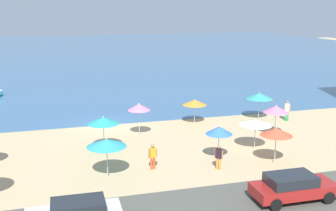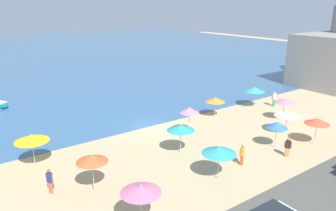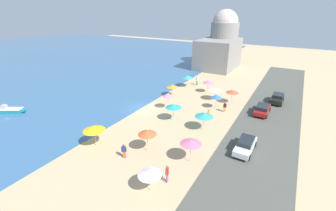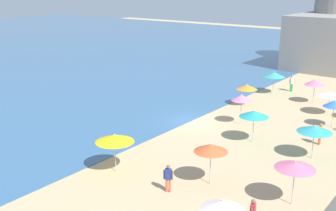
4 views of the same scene
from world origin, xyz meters
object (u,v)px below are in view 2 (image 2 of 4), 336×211
object	(u,v)px
beach_umbrella_12	(219,150)
bather_3	(288,146)
beach_umbrella_8	(287,114)
beach_umbrella_9	(285,100)
beach_umbrella_3	(32,138)
beach_umbrella_2	(190,110)
beach_umbrella_0	(141,189)
bather_0	(242,153)
beach_umbrella_4	(317,121)
beach_umbrella_7	(215,100)
bather_2	(50,180)
bather_1	(274,98)
beach_umbrella_6	(92,158)
beach_umbrella_5	(277,125)
beach_umbrella_10	(181,128)
beach_umbrella_1	(255,89)

from	to	relation	value
beach_umbrella_12	bather_3	size ratio (longest dim) A/B	1.52
beach_umbrella_8	beach_umbrella_9	bearing A→B (deg)	38.91
beach_umbrella_3	beach_umbrella_8	world-z (taller)	beach_umbrella_3
beach_umbrella_2	beach_umbrella_8	distance (m)	8.86
beach_umbrella_0	bather_0	xyz separation A→B (m)	(9.72, 1.73, -1.38)
beach_umbrella_4	beach_umbrella_12	size ratio (longest dim) A/B	1.00
beach_umbrella_7	bather_2	xyz separation A→B (m)	(-18.51, -4.57, -0.95)
bather_1	beach_umbrella_6	bearing A→B (deg)	-169.28
beach_umbrella_5	bather_3	xyz separation A→B (m)	(-0.66, -1.62, -1.13)
beach_umbrella_3	beach_umbrella_10	xyz separation A→B (m)	(10.00, -4.58, -0.03)
beach_umbrella_3	beach_umbrella_9	distance (m)	23.74
beach_umbrella_2	beach_umbrella_6	size ratio (longest dim) A/B	1.02
beach_umbrella_0	beach_umbrella_9	xyz separation A→B (m)	(20.54, 5.91, -0.19)
beach_umbrella_8	beach_umbrella_4	bearing A→B (deg)	-90.57
beach_umbrella_1	beach_umbrella_7	distance (m)	6.01
beach_umbrella_10	bather_1	bearing A→B (deg)	12.01
beach_umbrella_1	beach_umbrella_12	xyz separation A→B (m)	(-14.75, -9.36, 0.02)
beach_umbrella_9	bather_0	size ratio (longest dim) A/B	1.50
beach_umbrella_4	beach_umbrella_7	world-z (taller)	beach_umbrella_4
bather_3	beach_umbrella_1	bearing A→B (deg)	51.61
beach_umbrella_9	beach_umbrella_1	bearing A→B (deg)	77.39
beach_umbrella_6	bather_1	bearing A→B (deg)	10.72
beach_umbrella_1	beach_umbrella_2	xyz separation A→B (m)	(-11.29, -2.07, 0.23)
beach_umbrella_5	bather_3	size ratio (longest dim) A/B	1.48
beach_umbrella_7	bather_0	xyz separation A→B (m)	(-5.87, -9.03, -0.96)
beach_umbrella_0	bather_0	size ratio (longest dim) A/B	1.56
bather_0	bather_2	xyz separation A→B (m)	(-12.64, 4.47, 0.02)
beach_umbrella_0	beach_umbrella_6	world-z (taller)	beach_umbrella_6
beach_umbrella_2	bather_0	world-z (taller)	beach_umbrella_2
beach_umbrella_10	bather_3	bearing A→B (deg)	-40.02
beach_umbrella_10	bather_1	xyz separation A→B (m)	(16.45, 3.50, -1.19)
beach_umbrella_7	beach_umbrella_9	bearing A→B (deg)	-44.38
beach_umbrella_8	beach_umbrella_7	bearing A→B (deg)	105.36
beach_umbrella_0	bather_1	distance (m)	25.53
beach_umbrella_0	beach_umbrella_8	distance (m)	17.93
beach_umbrella_1	beach_umbrella_8	xyz separation A→B (m)	(-4.02, -7.12, -0.18)
beach_umbrella_3	beach_umbrella_8	bearing A→B (deg)	-18.94
beach_umbrella_5	beach_umbrella_10	world-z (taller)	beach_umbrella_10
beach_umbrella_12	bather_1	size ratio (longest dim) A/B	1.34
beach_umbrella_2	beach_umbrella_9	size ratio (longest dim) A/B	1.08
beach_umbrella_7	beach_umbrella_8	world-z (taller)	beach_umbrella_8
beach_umbrella_8	bather_1	distance (m)	8.54
beach_umbrella_1	bather_3	size ratio (longest dim) A/B	1.53
beach_umbrella_5	beach_umbrella_6	xyz separation A→B (m)	(-14.88, 2.63, 0.28)
beach_umbrella_2	beach_umbrella_10	size ratio (longest dim) A/B	1.06
beach_umbrella_6	bather_0	distance (m)	10.87
beach_umbrella_4	beach_umbrella_8	size ratio (longest dim) A/B	1.05
beach_umbrella_0	bather_0	world-z (taller)	beach_umbrella_0
beach_umbrella_10	beach_umbrella_12	xyz separation A→B (m)	(-0.39, -4.64, -0.08)
beach_umbrella_10	beach_umbrella_8	bearing A→B (deg)	-13.06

